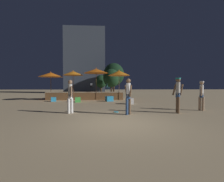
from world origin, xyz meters
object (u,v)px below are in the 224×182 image
at_px(cube_seat_3, 54,99).
at_px(background_tree_0, 111,78).
at_px(cube_seat_1, 109,99).
at_px(bistro_chair_1, 92,87).
at_px(person_2, 128,95).
at_px(patio_umbrella_0, 96,71).
at_px(background_tree_1, 114,75).
at_px(cube_seat_2, 130,101).
at_px(bistro_chair_0, 107,86).
at_px(cube_seat_0, 78,100).
at_px(patio_umbrella_3, 51,75).
at_px(person_1, 178,93).
at_px(background_tree_2, 101,81).
at_px(frisbee_disc, 116,112).
at_px(patio_umbrella_2, 119,73).
at_px(person_0, 201,94).
at_px(patio_umbrella_1, 73,73).
at_px(person_3, 70,95).

relative_size(cube_seat_3, background_tree_0, 0.13).
bearing_deg(cube_seat_1, bistro_chair_1, 128.53).
xyz_separation_m(cube_seat_3, person_2, (5.85, -6.77, 0.78)).
bearing_deg(patio_umbrella_0, background_tree_1, 77.99).
bearing_deg(cube_seat_2, bistro_chair_0, 108.41).
height_order(cube_seat_0, bistro_chair_1, bistro_chair_1).
xyz_separation_m(patio_umbrella_3, person_1, (9.19, -7.82, -1.50)).
relative_size(cube_seat_2, bistro_chair_1, 0.58).
relative_size(person_1, background_tree_1, 0.33).
height_order(patio_umbrella_0, background_tree_2, background_tree_2).
bearing_deg(bistro_chair_1, background_tree_1, 21.08).
bearing_deg(bistro_chair_1, patio_umbrella_0, -115.20).
distance_m(cube_seat_2, frisbee_disc, 3.92).
height_order(cube_seat_0, background_tree_2, background_tree_2).
xyz_separation_m(cube_seat_3, background_tree_2, (4.15, 12.58, 2.08)).
distance_m(patio_umbrella_2, person_1, 8.20).
relative_size(cube_seat_0, person_2, 0.31).
height_order(patio_umbrella_3, person_0, patio_umbrella_3).
distance_m(patio_umbrella_1, person_3, 7.76).
height_order(patio_umbrella_3, cube_seat_1, patio_umbrella_3).
bearing_deg(background_tree_1, cube_seat_3, -115.74).
height_order(bistro_chair_1, background_tree_0, background_tree_0).
bearing_deg(background_tree_1, patio_umbrella_2, -91.23).
xyz_separation_m(cube_seat_1, person_1, (3.34, -6.41, 0.83)).
distance_m(cube_seat_0, person_3, 5.53).
bearing_deg(background_tree_0, person_1, -80.71).
distance_m(bistro_chair_0, background_tree_0, 7.31).
distance_m(person_2, background_tree_2, 19.46).
distance_m(person_2, frisbee_disc, 1.32).
bearing_deg(background_tree_1, background_tree_0, -99.64).
distance_m(person_0, background_tree_2, 19.36).
xyz_separation_m(patio_umbrella_2, background_tree_1, (0.26, 12.19, 0.81)).
xyz_separation_m(cube_seat_1, background_tree_1, (1.31, 13.48, 3.32)).
xyz_separation_m(cube_seat_1, bistro_chair_0, (-0.11, 2.69, 1.14)).
bearing_deg(patio_umbrella_1, person_0, -38.51).
relative_size(cube_seat_1, cube_seat_2, 1.48).
height_order(cube_seat_2, person_3, person_3).
xyz_separation_m(patio_umbrella_3, person_0, (10.97, -7.07, -1.61)).
bearing_deg(person_2, background_tree_2, 64.61).
xyz_separation_m(patio_umbrella_2, cube_seat_1, (-1.04, -1.29, -2.51)).
bearing_deg(person_3, background_tree_2, -125.55).
bearing_deg(bistro_chair_0, patio_umbrella_2, -114.68).
height_order(cube_seat_1, bistro_chair_0, bistro_chair_0).
relative_size(person_3, bistro_chair_0, 1.92).
xyz_separation_m(bistro_chair_1, background_tree_0, (2.49, 7.57, 1.33)).
distance_m(cube_seat_3, frisbee_disc, 8.04).
relative_size(patio_umbrella_0, patio_umbrella_1, 1.08).
bearing_deg(cube_seat_1, person_1, -62.43).
distance_m(cube_seat_1, person_2, 6.76).
bearing_deg(background_tree_0, person_3, -100.40).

